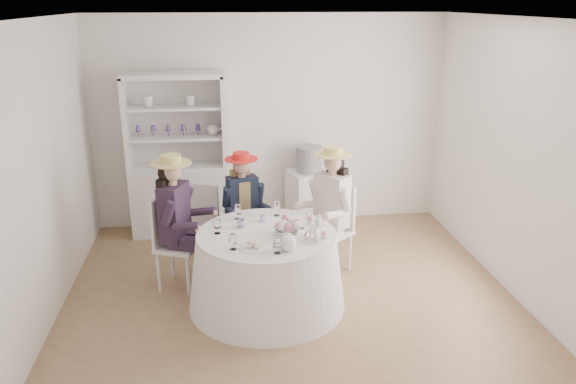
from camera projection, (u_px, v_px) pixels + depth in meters
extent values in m
plane|color=olive|center=(289.00, 291.00, 5.78)|extent=(4.50, 4.50, 0.00)
plane|color=white|center=(289.00, 18.00, 4.90)|extent=(4.50, 4.50, 0.00)
plane|color=white|center=(270.00, 122.00, 7.22)|extent=(4.50, 0.00, 4.50)
plane|color=white|center=(330.00, 256.00, 3.47)|extent=(4.50, 0.00, 4.50)
plane|color=white|center=(43.00, 174.00, 5.08)|extent=(0.00, 4.50, 4.50)
plane|color=white|center=(512.00, 158.00, 5.61)|extent=(0.00, 4.50, 4.50)
cone|color=white|center=(267.00, 270.00, 5.43)|extent=(1.52, 1.52, 0.74)
cylinder|color=white|center=(266.00, 234.00, 5.30)|extent=(1.32, 1.32, 0.02)
cube|color=silver|center=(180.00, 198.00, 7.14)|extent=(1.24, 0.59, 0.90)
cube|color=silver|center=(176.00, 118.00, 7.00)|extent=(1.19, 0.18, 1.10)
cube|color=silver|center=(172.00, 75.00, 6.63)|extent=(1.24, 0.59, 0.06)
cube|color=silver|center=(126.00, 122.00, 6.75)|extent=(0.09, 0.45, 1.10)
cube|color=silver|center=(223.00, 120.00, 6.88)|extent=(0.09, 0.45, 1.10)
cube|color=silver|center=(176.00, 137.00, 6.88)|extent=(1.16, 0.53, 0.03)
cube|color=silver|center=(174.00, 107.00, 6.76)|extent=(1.16, 0.53, 0.03)
sphere|color=white|center=(213.00, 130.00, 6.91)|extent=(0.14, 0.14, 0.14)
cube|color=silver|center=(308.00, 199.00, 7.36)|extent=(0.58, 0.58, 0.74)
cylinder|color=black|center=(309.00, 159.00, 7.18)|extent=(0.37, 0.37, 0.33)
cube|color=silver|center=(179.00, 246.00, 5.75)|extent=(0.52, 0.52, 0.04)
cylinder|color=silver|center=(188.00, 275.00, 5.64)|extent=(0.04, 0.04, 0.44)
cylinder|color=silver|center=(200.00, 261.00, 5.94)|extent=(0.04, 0.04, 0.44)
cylinder|color=silver|center=(159.00, 272.00, 5.72)|extent=(0.04, 0.04, 0.44)
cylinder|color=silver|center=(172.00, 258.00, 6.01)|extent=(0.04, 0.04, 0.44)
cube|color=silver|center=(160.00, 220.00, 5.71)|extent=(0.17, 0.37, 0.50)
cube|color=black|center=(174.00, 212.00, 5.64)|extent=(0.32, 0.41, 0.58)
cube|color=black|center=(185.00, 244.00, 5.62)|extent=(0.37, 0.25, 0.12)
cylinder|color=black|center=(200.00, 272.00, 5.68)|extent=(0.10, 0.10, 0.46)
cylinder|color=black|center=(168.00, 213.00, 5.41)|extent=(0.20, 0.15, 0.28)
cube|color=black|center=(193.00, 237.00, 5.78)|extent=(0.37, 0.25, 0.12)
cylinder|color=black|center=(207.00, 265.00, 5.85)|extent=(0.10, 0.10, 0.46)
cylinder|color=black|center=(186.00, 199.00, 5.80)|extent=(0.20, 0.15, 0.28)
cylinder|color=#D8A889|center=(172.00, 183.00, 5.54)|extent=(0.09, 0.09, 0.08)
sphere|color=#D8A889|center=(171.00, 172.00, 5.50)|extent=(0.19, 0.19, 0.19)
sphere|color=black|center=(167.00, 173.00, 5.51)|extent=(0.19, 0.19, 0.19)
cube|color=black|center=(166.00, 195.00, 5.60)|extent=(0.16, 0.25, 0.38)
cylinder|color=#D4C567|center=(171.00, 163.00, 5.47)|extent=(0.40, 0.40, 0.01)
cylinder|color=#D4C567|center=(171.00, 159.00, 5.46)|extent=(0.20, 0.20, 0.08)
cube|color=silver|center=(244.00, 228.00, 6.31)|extent=(0.45, 0.45, 0.04)
cylinder|color=silver|center=(236.00, 252.00, 6.20)|extent=(0.03, 0.03, 0.40)
cylinder|color=silver|center=(261.00, 248.00, 6.30)|extent=(0.03, 0.03, 0.40)
cylinder|color=silver|center=(228.00, 242.00, 6.46)|extent=(0.03, 0.03, 0.40)
cylinder|color=silver|center=(252.00, 239.00, 6.56)|extent=(0.03, 0.03, 0.40)
cube|color=silver|center=(239.00, 203.00, 6.37)|extent=(0.34, 0.11, 0.46)
cube|color=#1A2234|center=(242.00, 200.00, 6.22)|extent=(0.36, 0.26, 0.53)
cube|color=tan|center=(242.00, 200.00, 6.22)|extent=(0.17, 0.23, 0.46)
cube|color=#1A2234|center=(239.00, 227.00, 6.16)|extent=(0.19, 0.33, 0.11)
cylinder|color=#1A2234|center=(244.00, 254.00, 6.14)|extent=(0.09, 0.09, 0.42)
cylinder|color=#1A2234|center=(227.00, 197.00, 6.10)|extent=(0.12, 0.17, 0.25)
cube|color=#1A2234|center=(254.00, 225.00, 6.22)|extent=(0.19, 0.33, 0.11)
cylinder|color=#1A2234|center=(258.00, 252.00, 6.20)|extent=(0.09, 0.09, 0.42)
cylinder|color=#1A2234|center=(260.00, 193.00, 6.23)|extent=(0.12, 0.17, 0.25)
cylinder|color=#D8A889|center=(242.00, 175.00, 6.12)|extent=(0.08, 0.08, 0.07)
sphere|color=#D8A889|center=(241.00, 166.00, 6.09)|extent=(0.17, 0.17, 0.17)
sphere|color=tan|center=(240.00, 167.00, 6.13)|extent=(0.17, 0.17, 0.17)
cube|color=tan|center=(240.00, 184.00, 6.23)|extent=(0.23, 0.13, 0.35)
cylinder|color=red|center=(241.00, 159.00, 6.06)|extent=(0.37, 0.37, 0.01)
cylinder|color=red|center=(241.00, 156.00, 6.05)|extent=(0.18, 0.18, 0.07)
cube|color=silver|center=(330.00, 233.00, 6.10)|extent=(0.56, 0.56, 0.04)
cylinder|color=silver|center=(309.00, 252.00, 6.17)|extent=(0.04, 0.04, 0.44)
cylinder|color=silver|center=(331.00, 261.00, 5.96)|extent=(0.04, 0.04, 0.44)
cylinder|color=silver|center=(328.00, 243.00, 6.39)|extent=(0.04, 0.04, 0.44)
cylinder|color=silver|center=(350.00, 252.00, 6.18)|extent=(0.04, 0.04, 0.44)
cube|color=silver|center=(341.00, 205.00, 6.13)|extent=(0.26, 0.32, 0.50)
cube|color=beige|center=(332.00, 200.00, 5.99)|extent=(0.38, 0.40, 0.58)
cube|color=beige|center=(316.00, 227.00, 6.05)|extent=(0.35, 0.31, 0.12)
cylinder|color=beige|center=(307.00, 256.00, 6.06)|extent=(0.10, 0.10, 0.46)
cylinder|color=beige|center=(315.00, 191.00, 6.08)|extent=(0.19, 0.18, 0.27)
cube|color=beige|center=(329.00, 231.00, 5.93)|extent=(0.35, 0.31, 0.12)
cylinder|color=beige|center=(320.00, 261.00, 5.94)|extent=(0.10, 0.10, 0.46)
cylinder|color=beige|center=(345.00, 200.00, 5.81)|extent=(0.19, 0.18, 0.27)
cylinder|color=#D8A889|center=(333.00, 173.00, 5.89)|extent=(0.09, 0.09, 0.08)
sphere|color=#D8A889|center=(333.00, 163.00, 5.86)|extent=(0.19, 0.19, 0.19)
sphere|color=black|center=(336.00, 163.00, 5.89)|extent=(0.19, 0.19, 0.19)
cube|color=black|center=(337.00, 184.00, 5.99)|extent=(0.21, 0.24, 0.38)
cylinder|color=#D4C567|center=(333.00, 154.00, 5.83)|extent=(0.40, 0.40, 0.01)
cylinder|color=#D4C567|center=(333.00, 151.00, 5.82)|extent=(0.20, 0.20, 0.08)
cube|color=silver|center=(212.00, 220.00, 6.53)|extent=(0.50, 0.50, 0.04)
cylinder|color=silver|center=(230.00, 234.00, 6.69)|extent=(0.03, 0.03, 0.41)
cylinder|color=silver|center=(207.00, 230.00, 6.78)|extent=(0.03, 0.03, 0.41)
cylinder|color=silver|center=(219.00, 243.00, 6.42)|extent=(0.03, 0.03, 0.41)
cylinder|color=silver|center=(195.00, 240.00, 6.52)|extent=(0.03, 0.03, 0.41)
cube|color=silver|center=(204.00, 204.00, 6.30)|extent=(0.33, 0.19, 0.47)
imported|color=white|center=(241.00, 224.00, 5.42)|extent=(0.10, 0.10, 0.07)
imported|color=white|center=(262.00, 219.00, 5.56)|extent=(0.07, 0.07, 0.06)
imported|color=white|center=(293.00, 226.00, 5.38)|extent=(0.10, 0.10, 0.06)
imported|color=white|center=(287.00, 233.00, 5.24)|extent=(0.24, 0.24, 0.06)
sphere|color=pink|center=(296.00, 224.00, 5.24)|extent=(0.08, 0.08, 0.08)
sphere|color=white|center=(293.00, 222.00, 5.28)|extent=(0.08, 0.08, 0.08)
sphere|color=pink|center=(288.00, 222.00, 5.30)|extent=(0.08, 0.08, 0.08)
sphere|color=white|center=(283.00, 223.00, 5.27)|extent=(0.08, 0.08, 0.08)
sphere|color=pink|center=(281.00, 225.00, 5.23)|extent=(0.08, 0.08, 0.08)
sphere|color=white|center=(284.00, 227.00, 5.18)|extent=(0.08, 0.08, 0.08)
sphere|color=pink|center=(289.00, 227.00, 5.17)|extent=(0.08, 0.08, 0.08)
sphere|color=white|center=(294.00, 226.00, 5.20)|extent=(0.08, 0.08, 0.08)
sphere|color=white|center=(288.00, 243.00, 4.91)|extent=(0.16, 0.16, 0.16)
cylinder|color=white|center=(299.00, 241.00, 4.92)|extent=(0.09, 0.02, 0.08)
cylinder|color=white|center=(288.00, 234.00, 4.89)|extent=(0.04, 0.04, 0.02)
cylinder|color=white|center=(254.00, 247.00, 4.98)|extent=(0.26, 0.26, 0.01)
cube|color=beige|center=(248.00, 246.00, 4.94)|extent=(0.06, 0.04, 0.03)
cube|color=beige|center=(254.00, 244.00, 4.96)|extent=(0.07, 0.05, 0.03)
cube|color=beige|center=(259.00, 244.00, 4.99)|extent=(0.07, 0.06, 0.03)
cube|color=beige|center=(251.00, 242.00, 5.00)|extent=(0.07, 0.07, 0.03)
cube|color=beige|center=(257.00, 247.00, 4.93)|extent=(0.06, 0.07, 0.03)
cylinder|color=white|center=(315.00, 239.00, 5.15)|extent=(0.24, 0.24, 0.01)
cylinder|color=white|center=(315.00, 231.00, 5.13)|extent=(0.02, 0.02, 0.16)
cylinder|color=white|center=(316.00, 223.00, 5.10)|extent=(0.18, 0.18, 0.01)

